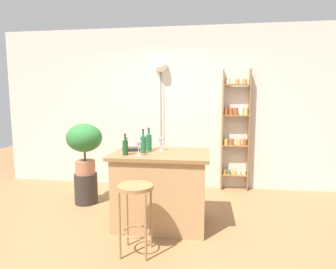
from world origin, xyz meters
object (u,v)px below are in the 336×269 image
(pendant_globe_light, at_px, (161,67))
(potted_plant, at_px, (84,142))
(spice_shelf, at_px, (235,130))
(bottle_vinegar, at_px, (143,144))
(wine_glass_left, at_px, (138,146))
(bar_stool, at_px, (136,202))
(wine_glass_center, at_px, (161,142))
(bottle_wine_red, at_px, (125,147))
(cookbook, at_px, (131,149))
(plant_stool, at_px, (86,188))
(bottle_soda_blue, at_px, (149,142))
(wine_glass_right, at_px, (126,140))

(pendant_globe_light, bearing_deg, potted_plant, -134.74)
(spice_shelf, bearing_deg, bottle_vinegar, -128.70)
(spice_shelf, height_order, bottle_vinegar, spice_shelf)
(wine_glass_left, bearing_deg, potted_plant, 142.55)
(bar_stool, height_order, spice_shelf, spice_shelf)
(wine_glass_center, bearing_deg, potted_plant, 160.72)
(bottle_wine_red, bearing_deg, wine_glass_center, 42.75)
(wine_glass_left, height_order, cookbook, wine_glass_left)
(pendant_globe_light, bearing_deg, bar_stool, -87.20)
(plant_stool, height_order, pendant_globe_light, pendant_globe_light)
(plant_stool, distance_m, wine_glass_left, 1.50)
(plant_stool, relative_size, bottle_soda_blue, 1.55)
(potted_plant, relative_size, bottle_wine_red, 3.01)
(bottle_soda_blue, relative_size, wine_glass_right, 1.77)
(spice_shelf, relative_size, wine_glass_right, 12.54)
(spice_shelf, relative_size, wine_glass_left, 12.54)
(potted_plant, bearing_deg, bar_stool, -49.02)
(wine_glass_right, bearing_deg, wine_glass_left, -55.50)
(potted_plant, distance_m, wine_glass_left, 1.27)
(potted_plant, height_order, bottle_wine_red, potted_plant)
(potted_plant, xyz_separation_m, cookbook, (0.84, -0.48, -0.01))
(wine_glass_left, distance_m, wine_glass_right, 0.46)
(bottle_soda_blue, bearing_deg, wine_glass_right, 175.44)
(spice_shelf, bearing_deg, bar_stool, -117.83)
(spice_shelf, relative_size, plant_stool, 4.58)
(bar_stool, relative_size, plant_stool, 1.58)
(cookbook, bearing_deg, potted_plant, 128.56)
(potted_plant, bearing_deg, spice_shelf, 23.01)
(plant_stool, distance_m, wine_glass_right, 1.16)
(spice_shelf, xyz_separation_m, wine_glass_left, (-1.26, -1.74, -0.02))
(bottle_wine_red, bearing_deg, bottle_vinegar, 43.59)
(bar_stool, height_order, wine_glass_right, wine_glass_right)
(bottle_wine_red, xyz_separation_m, cookbook, (-0.01, 0.28, -0.08))
(bar_stool, xyz_separation_m, pendant_globe_light, (-0.11, 2.26, 1.58))
(plant_stool, relative_size, wine_glass_left, 2.74)
(bottle_soda_blue, xyz_separation_m, cookbook, (-0.22, -0.06, -0.09))
(bottle_vinegar, relative_size, bottle_soda_blue, 1.00)
(bar_stool, xyz_separation_m, wine_glass_left, (-0.09, 0.49, 0.49))
(spice_shelf, bearing_deg, pendant_globe_light, 178.65)
(potted_plant, bearing_deg, cookbook, -29.73)
(bottle_soda_blue, height_order, wine_glass_right, bottle_soda_blue)
(potted_plant, bearing_deg, bottle_vinegar, -29.99)
(bar_stool, height_order, bottle_vinegar, bottle_vinegar)
(plant_stool, xyz_separation_m, bottle_wine_red, (0.85, -0.76, 0.78))
(wine_glass_left, distance_m, wine_glass_center, 0.40)
(spice_shelf, height_order, bottle_soda_blue, spice_shelf)
(potted_plant, height_order, pendant_globe_light, pendant_globe_light)
(plant_stool, distance_m, bottle_soda_blue, 1.39)
(wine_glass_left, xyz_separation_m, wine_glass_center, (0.20, 0.35, 0.00))
(plant_stool, xyz_separation_m, wine_glass_right, (0.75, -0.39, 0.80))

